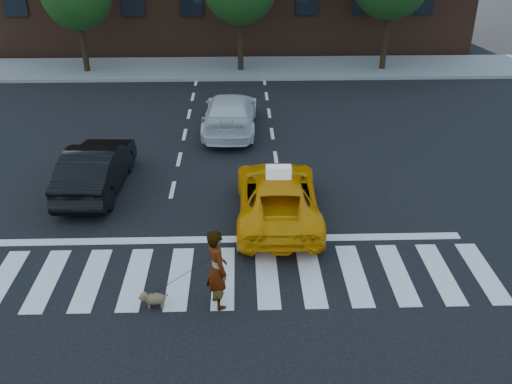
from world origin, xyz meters
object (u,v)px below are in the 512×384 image
black_sedan (96,168)px  woman (217,269)px  taxi (278,196)px  dog (153,298)px  white_suv (230,113)px

black_sedan → woman: bearing=126.5°
taxi → dog: bearing=53.1°
taxi → woman: bearing=68.8°
taxi → white_suv: (-1.33, 6.53, 0.03)m
white_suv → dog: size_ratio=7.35×
taxi → black_sedan: 5.50m
taxi → woman: size_ratio=2.54×
black_sedan → woman: woman is taller
taxi → woman: 3.97m
taxi → white_suv: white_suv is taller
black_sedan → white_suv: 6.09m
woman → white_suv: bearing=-25.1°
woman → dog: size_ratio=2.90×
taxi → woman: woman is taller
white_suv → woman: (-0.16, -10.20, 0.24)m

